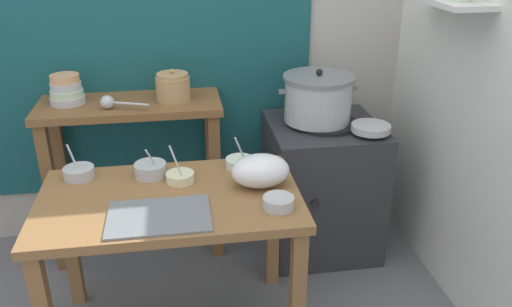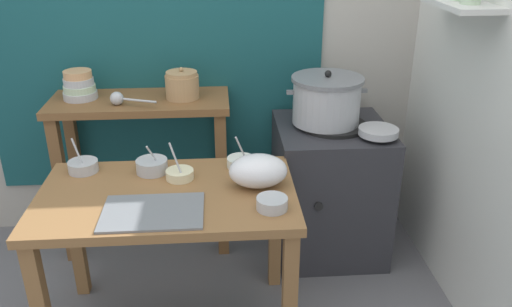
{
  "view_description": "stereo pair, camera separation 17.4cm",
  "coord_description": "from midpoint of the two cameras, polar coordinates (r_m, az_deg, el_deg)",
  "views": [
    {
      "loc": [
        0.03,
        -1.85,
        1.78
      ],
      "look_at": [
        0.37,
        0.25,
        0.82
      ],
      "focal_mm": 36.44,
      "sensor_mm": 36.0,
      "label": 1
    },
    {
      "loc": [
        0.21,
        -1.87,
        1.78
      ],
      "look_at": [
        0.37,
        0.25,
        0.82
      ],
      "focal_mm": 36.44,
      "sensor_mm": 36.0,
      "label": 2
    }
  ],
  "objects": [
    {
      "name": "prep_bowl_3",
      "position": [
        2.09,
        0.08,
        -5.39
      ],
      "size": [
        0.13,
        0.13,
        0.05
      ],
      "color": "#B7BABF",
      "rests_on": "prep_table"
    },
    {
      "name": "prep_bowl_4",
      "position": [
        2.42,
        -3.86,
        -1.0
      ],
      "size": [
        0.13,
        0.13,
        0.16
      ],
      "color": "silver",
      "rests_on": "prep_table"
    },
    {
      "name": "serving_tray",
      "position": [
        2.09,
        -12.98,
        -6.77
      ],
      "size": [
        0.4,
        0.28,
        0.01
      ],
      "primitive_type": "cube",
      "color": "slate",
      "rests_on": "prep_table"
    },
    {
      "name": "plastic_bag",
      "position": [
        2.24,
        -1.75,
        -1.94
      ],
      "size": [
        0.25,
        0.19,
        0.14
      ],
      "primitive_type": "ellipsoid",
      "color": "white",
      "rests_on": "prep_table"
    },
    {
      "name": "bowl_stack_enamel",
      "position": [
        2.91,
        -21.73,
        6.44
      ],
      "size": [
        0.18,
        0.18,
        0.15
      ],
      "color": "#B7BABF",
      "rests_on": "back_shelf_table"
    },
    {
      "name": "ladle",
      "position": [
        2.77,
        -17.59,
        5.36
      ],
      "size": [
        0.25,
        0.12,
        0.07
      ],
      "color": "#B7BABF",
      "rests_on": "back_shelf_table"
    },
    {
      "name": "wall_right",
      "position": [
        2.47,
        22.85,
        11.27
      ],
      "size": [
        0.3,
        3.2,
        2.6
      ],
      "color": "silver",
      "rests_on": "ground"
    },
    {
      "name": "clay_pot",
      "position": [
        2.81,
        -10.88,
        7.16
      ],
      "size": [
        0.18,
        0.18,
        0.17
      ],
      "color": "tan",
      "rests_on": "back_shelf_table"
    },
    {
      "name": "stove_block",
      "position": [
        3.0,
        5.52,
        -3.57
      ],
      "size": [
        0.6,
        0.61,
        0.78
      ],
      "color": "#2D2D33",
      "rests_on": "ground"
    },
    {
      "name": "prep_table",
      "position": [
        2.29,
        -11.48,
        -7.03
      ],
      "size": [
        1.1,
        0.66,
        0.72
      ],
      "color": "olive",
      "rests_on": "ground"
    },
    {
      "name": "prep_bowl_1",
      "position": [
        2.48,
        -20.8,
        -1.95
      ],
      "size": [
        0.14,
        0.14,
        0.17
      ],
      "color": "#B7BABF",
      "rests_on": "prep_table"
    },
    {
      "name": "wall_back",
      "position": [
        2.99,
        -9.9,
        14.81
      ],
      "size": [
        4.4,
        0.12,
        2.6
      ],
      "color": "#B2ADA3",
      "rests_on": "ground"
    },
    {
      "name": "prep_bowl_0",
      "position": [
        2.4,
        -13.56,
        -1.72
      ],
      "size": [
        0.14,
        0.14,
        0.15
      ],
      "color": "#B7BABF",
      "rests_on": "prep_table"
    },
    {
      "name": "steamer_pot",
      "position": [
        2.8,
        5.05,
        6.06
      ],
      "size": [
        0.43,
        0.38,
        0.29
      ],
      "color": "#B7BABF",
      "rests_on": "stove_block"
    },
    {
      "name": "prep_bowl_2",
      "position": [
        2.33,
        -10.47,
        -2.54
      ],
      "size": [
        0.12,
        0.12,
        0.17
      ],
      "color": "beige",
      "rests_on": "prep_table"
    },
    {
      "name": "back_shelf_table",
      "position": [
        2.93,
        -15.0,
        1.35
      ],
      "size": [
        0.96,
        0.4,
        0.9
      ],
      "color": "brown",
      "rests_on": "ground"
    },
    {
      "name": "wide_pan",
      "position": [
        2.73,
        10.72,
        2.76
      ],
      "size": [
        0.2,
        0.2,
        0.04
      ],
      "primitive_type": "cylinder",
      "color": "#B7BABF",
      "rests_on": "stove_block"
    }
  ]
}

